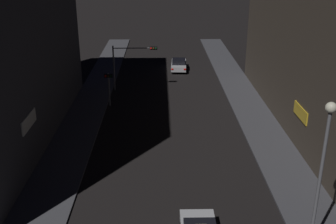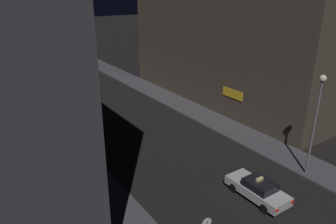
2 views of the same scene
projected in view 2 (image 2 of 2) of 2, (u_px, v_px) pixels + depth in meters
sidewalk_left at (48, 128)px, 32.52m from camera, size 3.40×64.07×0.13m
sidewalk_right at (171, 100)px, 40.46m from camera, size 3.40×64.07×0.13m
building_facade_right at (225, 33)px, 37.90m from camera, size 7.89×28.48×16.64m
taxi at (258, 189)px, 21.53m from camera, size 1.82×4.45×1.62m
far_car at (86, 79)px, 47.30m from camera, size 2.04×4.54×1.42m
traffic_light_overhead at (64, 77)px, 37.54m from camera, size 4.67×0.41×4.78m
traffic_light_left_kerb at (62, 101)px, 33.36m from camera, size 0.80×0.42×3.22m
street_lamp_near_block at (317, 110)px, 22.59m from camera, size 0.50×0.50×7.72m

